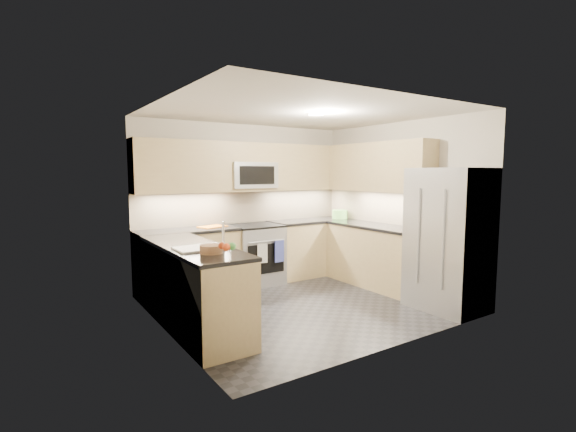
# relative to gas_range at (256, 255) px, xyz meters

# --- Properties ---
(floor) EXTENTS (3.60, 3.20, 0.00)m
(floor) POSITION_rel_gas_range_xyz_m (0.00, -1.28, -0.46)
(floor) COLOR black
(floor) RESTS_ON ground
(ceiling) EXTENTS (3.60, 3.20, 0.02)m
(ceiling) POSITION_rel_gas_range_xyz_m (0.00, -1.28, 2.04)
(ceiling) COLOR beige
(ceiling) RESTS_ON wall_back
(wall_back) EXTENTS (3.60, 0.02, 2.50)m
(wall_back) POSITION_rel_gas_range_xyz_m (0.00, 0.32, 0.79)
(wall_back) COLOR beige
(wall_back) RESTS_ON floor
(wall_front) EXTENTS (3.60, 0.02, 2.50)m
(wall_front) POSITION_rel_gas_range_xyz_m (0.00, -2.88, 0.79)
(wall_front) COLOR beige
(wall_front) RESTS_ON floor
(wall_left) EXTENTS (0.02, 3.20, 2.50)m
(wall_left) POSITION_rel_gas_range_xyz_m (-1.80, -1.28, 0.79)
(wall_left) COLOR beige
(wall_left) RESTS_ON floor
(wall_right) EXTENTS (0.02, 3.20, 2.50)m
(wall_right) POSITION_rel_gas_range_xyz_m (1.80, -1.28, 0.79)
(wall_right) COLOR beige
(wall_right) RESTS_ON floor
(base_cab_back_left) EXTENTS (1.42, 0.60, 0.90)m
(base_cab_back_left) POSITION_rel_gas_range_xyz_m (-1.09, 0.02, -0.01)
(base_cab_back_left) COLOR tan
(base_cab_back_left) RESTS_ON floor
(base_cab_back_right) EXTENTS (1.42, 0.60, 0.90)m
(base_cab_back_right) POSITION_rel_gas_range_xyz_m (1.09, 0.02, -0.01)
(base_cab_back_right) COLOR tan
(base_cab_back_right) RESTS_ON floor
(base_cab_right) EXTENTS (0.60, 1.70, 0.90)m
(base_cab_right) POSITION_rel_gas_range_xyz_m (1.50, -1.12, -0.01)
(base_cab_right) COLOR tan
(base_cab_right) RESTS_ON floor
(base_cab_peninsula) EXTENTS (0.60, 2.00, 0.90)m
(base_cab_peninsula) POSITION_rel_gas_range_xyz_m (-1.50, -1.28, -0.01)
(base_cab_peninsula) COLOR tan
(base_cab_peninsula) RESTS_ON floor
(countertop_back_left) EXTENTS (1.42, 0.63, 0.04)m
(countertop_back_left) POSITION_rel_gas_range_xyz_m (-1.09, 0.02, 0.47)
(countertop_back_left) COLOR black
(countertop_back_left) RESTS_ON base_cab_back_left
(countertop_back_right) EXTENTS (1.42, 0.63, 0.04)m
(countertop_back_right) POSITION_rel_gas_range_xyz_m (1.09, 0.02, 0.47)
(countertop_back_right) COLOR black
(countertop_back_right) RESTS_ON base_cab_back_right
(countertop_right) EXTENTS (0.63, 1.70, 0.04)m
(countertop_right) POSITION_rel_gas_range_xyz_m (1.50, -1.12, 0.47)
(countertop_right) COLOR black
(countertop_right) RESTS_ON base_cab_right
(countertop_peninsula) EXTENTS (0.63, 2.00, 0.04)m
(countertop_peninsula) POSITION_rel_gas_range_xyz_m (-1.50, -1.28, 0.47)
(countertop_peninsula) COLOR black
(countertop_peninsula) RESTS_ON base_cab_peninsula
(upper_cab_back) EXTENTS (3.60, 0.35, 0.75)m
(upper_cab_back) POSITION_rel_gas_range_xyz_m (0.00, 0.15, 1.37)
(upper_cab_back) COLOR tan
(upper_cab_back) RESTS_ON wall_back
(upper_cab_right) EXTENTS (0.35, 1.95, 0.75)m
(upper_cab_right) POSITION_rel_gas_range_xyz_m (1.62, -1.00, 1.37)
(upper_cab_right) COLOR tan
(upper_cab_right) RESTS_ON wall_right
(backsplash_back) EXTENTS (3.60, 0.01, 0.51)m
(backsplash_back) POSITION_rel_gas_range_xyz_m (0.00, 0.32, 0.74)
(backsplash_back) COLOR tan
(backsplash_back) RESTS_ON wall_back
(backsplash_right) EXTENTS (0.01, 2.30, 0.51)m
(backsplash_right) POSITION_rel_gas_range_xyz_m (1.80, -0.82, 0.74)
(backsplash_right) COLOR tan
(backsplash_right) RESTS_ON wall_right
(gas_range) EXTENTS (0.76, 0.65, 0.91)m
(gas_range) POSITION_rel_gas_range_xyz_m (0.00, 0.00, 0.00)
(gas_range) COLOR #989AA0
(gas_range) RESTS_ON floor
(range_cooktop) EXTENTS (0.76, 0.65, 0.03)m
(range_cooktop) POSITION_rel_gas_range_xyz_m (0.00, 0.00, 0.46)
(range_cooktop) COLOR black
(range_cooktop) RESTS_ON gas_range
(oven_door_glass) EXTENTS (0.62, 0.02, 0.45)m
(oven_door_glass) POSITION_rel_gas_range_xyz_m (0.00, -0.33, -0.01)
(oven_door_glass) COLOR black
(oven_door_glass) RESTS_ON gas_range
(oven_handle) EXTENTS (0.60, 0.02, 0.02)m
(oven_handle) POSITION_rel_gas_range_xyz_m (0.00, -0.35, 0.26)
(oven_handle) COLOR #B2B5BA
(oven_handle) RESTS_ON gas_range
(microwave) EXTENTS (0.76, 0.40, 0.40)m
(microwave) POSITION_rel_gas_range_xyz_m (0.00, 0.12, 1.24)
(microwave) COLOR #AAADB2
(microwave) RESTS_ON upper_cab_back
(microwave_door) EXTENTS (0.60, 0.01, 0.28)m
(microwave_door) POSITION_rel_gas_range_xyz_m (0.00, -0.08, 1.24)
(microwave_door) COLOR black
(microwave_door) RESTS_ON microwave
(refrigerator) EXTENTS (0.70, 0.90, 1.80)m
(refrigerator) POSITION_rel_gas_range_xyz_m (1.45, -2.43, 0.45)
(refrigerator) COLOR #9EA0A6
(refrigerator) RESTS_ON floor
(fridge_handle_left) EXTENTS (0.02, 0.02, 1.20)m
(fridge_handle_left) POSITION_rel_gas_range_xyz_m (1.08, -2.61, 0.49)
(fridge_handle_left) COLOR #B2B5BA
(fridge_handle_left) RESTS_ON refrigerator
(fridge_handle_right) EXTENTS (0.02, 0.02, 1.20)m
(fridge_handle_right) POSITION_rel_gas_range_xyz_m (1.08, -2.25, 0.49)
(fridge_handle_right) COLOR #B2B5BA
(fridge_handle_right) RESTS_ON refrigerator
(sink_basin) EXTENTS (0.52, 0.38, 0.16)m
(sink_basin) POSITION_rel_gas_range_xyz_m (-1.50, -1.53, 0.42)
(sink_basin) COLOR white
(sink_basin) RESTS_ON base_cab_peninsula
(faucet) EXTENTS (0.03, 0.03, 0.28)m
(faucet) POSITION_rel_gas_range_xyz_m (-1.24, -1.53, 0.62)
(faucet) COLOR silver
(faucet) RESTS_ON countertop_peninsula
(utensil_bowl) EXTENTS (0.31, 0.31, 0.15)m
(utensil_bowl) POSITION_rel_gas_range_xyz_m (1.62, -0.11, 0.56)
(utensil_bowl) COLOR #74C755
(utensil_bowl) RESTS_ON countertop_back_right
(cutting_board) EXTENTS (0.44, 0.36, 0.01)m
(cutting_board) POSITION_rel_gas_range_xyz_m (-0.69, 0.07, 0.49)
(cutting_board) COLOR #C16312
(cutting_board) RESTS_ON countertop_back_left
(fruit_basket) EXTENTS (0.27, 0.27, 0.08)m
(fruit_basket) POSITION_rel_gas_range_xyz_m (-1.50, -1.81, 0.53)
(fruit_basket) COLOR #9B6C48
(fruit_basket) RESTS_ON countertop_peninsula
(fruit_apple) EXTENTS (0.07, 0.07, 0.07)m
(fruit_apple) POSITION_rel_gas_range_xyz_m (-1.50, -2.07, 0.60)
(fruit_apple) COLOR #BC3B15
(fruit_apple) RESTS_ON fruit_basket
(fruit_pear) EXTENTS (0.08, 0.08, 0.08)m
(fruit_pear) POSITION_rel_gas_range_xyz_m (-1.44, -2.15, 0.60)
(fruit_pear) COLOR #4FB54D
(fruit_pear) RESTS_ON fruit_basket
(dish_towel_check) EXTENTS (0.16, 0.04, 0.29)m
(dish_towel_check) POSITION_rel_gas_range_xyz_m (-0.09, -0.37, 0.10)
(dish_towel_check) COLOR silver
(dish_towel_check) RESTS_ON oven_handle
(dish_towel_blue) EXTENTS (0.18, 0.04, 0.33)m
(dish_towel_blue) POSITION_rel_gas_range_xyz_m (0.21, -0.37, 0.10)
(dish_towel_blue) COLOR navy
(dish_towel_blue) RESTS_ON oven_handle
(fruit_orange) EXTENTS (0.07, 0.07, 0.07)m
(fruit_orange) POSITION_rel_gas_range_xyz_m (-1.50, -2.15, 0.60)
(fruit_orange) COLOR #F84F1B
(fruit_orange) RESTS_ON fruit_basket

